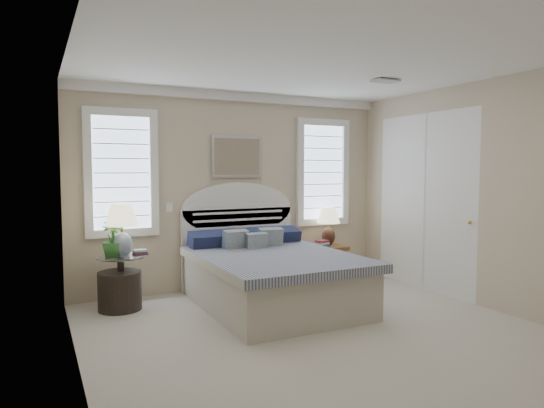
% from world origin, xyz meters
% --- Properties ---
extents(floor, '(4.50, 5.00, 0.01)m').
position_xyz_m(floor, '(0.00, 0.00, 0.00)').
color(floor, beige).
rests_on(floor, ground).
extents(ceiling, '(4.50, 5.00, 0.01)m').
position_xyz_m(ceiling, '(0.00, 0.00, 2.70)').
color(ceiling, white).
rests_on(ceiling, wall_back).
extents(wall_back, '(4.50, 0.02, 2.70)m').
position_xyz_m(wall_back, '(0.00, 2.50, 1.35)').
color(wall_back, beige).
rests_on(wall_back, floor).
extents(wall_left, '(0.02, 5.00, 2.70)m').
position_xyz_m(wall_left, '(-2.25, 0.00, 1.35)').
color(wall_left, beige).
rests_on(wall_left, floor).
extents(wall_right, '(0.02, 5.00, 2.70)m').
position_xyz_m(wall_right, '(2.25, 0.00, 1.35)').
color(wall_right, beige).
rests_on(wall_right, floor).
extents(crown_molding, '(4.50, 0.08, 0.12)m').
position_xyz_m(crown_molding, '(0.00, 2.46, 2.64)').
color(crown_molding, white).
rests_on(crown_molding, wall_back).
extents(hvac_vent, '(0.30, 0.20, 0.02)m').
position_xyz_m(hvac_vent, '(1.20, 0.80, 2.68)').
color(hvac_vent, '#B2B2B2').
rests_on(hvac_vent, ceiling).
extents(switch_plate, '(0.08, 0.01, 0.12)m').
position_xyz_m(switch_plate, '(-0.95, 2.48, 1.15)').
color(switch_plate, white).
rests_on(switch_plate, wall_back).
extents(window_left, '(0.90, 0.06, 1.60)m').
position_xyz_m(window_left, '(-1.55, 2.48, 1.60)').
color(window_left, silver).
rests_on(window_left, wall_back).
extents(window_right, '(0.90, 0.06, 1.60)m').
position_xyz_m(window_right, '(1.40, 2.48, 1.60)').
color(window_right, silver).
rests_on(window_right, wall_back).
extents(painting, '(0.74, 0.04, 0.58)m').
position_xyz_m(painting, '(0.00, 2.46, 1.82)').
color(painting, silver).
rests_on(painting, wall_back).
extents(closet_door, '(0.02, 1.80, 2.40)m').
position_xyz_m(closet_door, '(2.23, 1.20, 1.20)').
color(closet_door, white).
rests_on(closet_door, floor).
extents(bed, '(1.72, 2.28, 1.47)m').
position_xyz_m(bed, '(0.00, 1.46, 0.39)').
color(bed, beige).
rests_on(bed, floor).
extents(side_table_left, '(0.56, 0.56, 0.63)m').
position_xyz_m(side_table_left, '(-1.65, 2.05, 0.39)').
color(side_table_left, black).
rests_on(side_table_left, floor).
extents(nightstand_right, '(0.50, 0.40, 0.53)m').
position_xyz_m(nightstand_right, '(1.30, 2.15, 0.39)').
color(nightstand_right, brown).
rests_on(nightstand_right, floor).
extents(floor_pot, '(0.62, 0.62, 0.45)m').
position_xyz_m(floor_pot, '(-1.67, 2.01, 0.23)').
color(floor_pot, black).
rests_on(floor_pot, floor).
extents(lamp_left, '(0.42, 0.42, 0.62)m').
position_xyz_m(lamp_left, '(-1.63, 2.04, 1.01)').
color(lamp_left, silver).
rests_on(lamp_left, side_table_left).
extents(lamp_right, '(0.42, 0.42, 0.56)m').
position_xyz_m(lamp_right, '(1.36, 2.24, 0.87)').
color(lamp_right, black).
rests_on(lamp_right, nightstand_right).
extents(potted_plant, '(0.27, 0.27, 0.42)m').
position_xyz_m(potted_plant, '(-1.74, 2.03, 0.84)').
color(potted_plant, '#396829').
rests_on(potted_plant, side_table_left).
extents(books_left, '(0.17, 0.13, 0.07)m').
position_xyz_m(books_left, '(-1.43, 2.01, 0.66)').
color(books_left, maroon).
rests_on(books_left, side_table_left).
extents(books_right, '(0.23, 0.18, 0.11)m').
position_xyz_m(books_right, '(1.10, 2.00, 0.58)').
color(books_right, maroon).
rests_on(books_right, nightstand_right).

